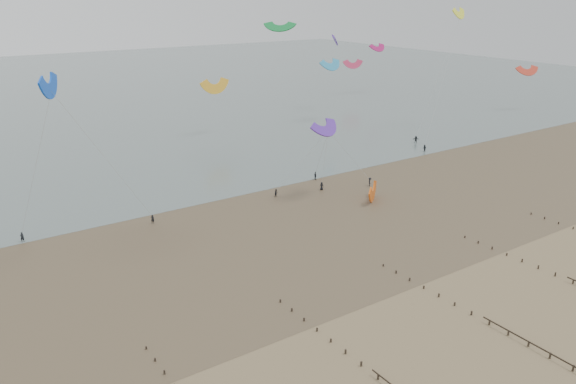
% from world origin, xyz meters
% --- Properties ---
extents(ground, '(500.00, 500.00, 0.00)m').
position_xyz_m(ground, '(0.00, 0.00, 0.00)').
color(ground, brown).
rests_on(ground, ground).
extents(sea_and_shore, '(500.00, 665.00, 0.03)m').
position_xyz_m(sea_and_shore, '(-4.08, 34.40, 0.01)').
color(sea_and_shore, '#475654').
rests_on(sea_and_shore, ground).
extents(kitesurfer_lead, '(0.71, 0.64, 1.63)m').
position_xyz_m(kitesurfer_lead, '(-17.91, 46.27, 0.82)').
color(kitesurfer_lead, black).
rests_on(kitesurfer_lead, ground).
extents(kitesurfers, '(99.43, 20.87, 1.87)m').
position_xyz_m(kitesurfers, '(31.93, 49.62, 0.89)').
color(kitesurfers, black).
rests_on(kitesurfers, ground).
extents(grounded_kite, '(8.28, 8.05, 3.59)m').
position_xyz_m(grounded_kite, '(21.40, 33.44, 0.00)').
color(grounded_kite, '#E4560E').
rests_on(grounded_kite, ground).
extents(kites_airborne, '(246.71, 126.00, 45.54)m').
position_xyz_m(kites_airborne, '(-6.43, 90.35, 22.19)').
color(kites_airborne, '#2D91C5').
rests_on(kites_airborne, ground).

